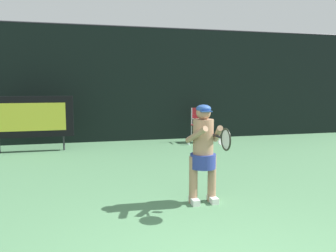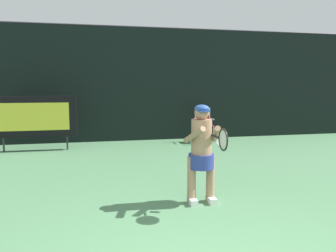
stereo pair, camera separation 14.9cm
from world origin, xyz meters
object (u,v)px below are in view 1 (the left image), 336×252
(tennis_player, at_px, (203,149))
(tennis_racket, at_px, (225,139))
(umpire_chair, at_px, (200,122))
(water_bottle, at_px, (188,141))
(scoreboard, at_px, (31,117))

(tennis_player, relative_size, tennis_racket, 2.50)
(umpire_chair, distance_m, tennis_player, 5.68)
(umpire_chair, xyz_separation_m, water_bottle, (-0.52, -0.45, -0.50))
(umpire_chair, bearing_deg, tennis_player, -108.90)
(scoreboard, bearing_deg, tennis_racket, -59.40)
(water_bottle, xyz_separation_m, tennis_racket, (-1.19, -5.45, 0.94))
(tennis_racket, bearing_deg, umpire_chair, 79.72)
(umpire_chair, bearing_deg, water_bottle, -139.33)
(water_bottle, relative_size, tennis_racket, 0.44)
(tennis_racket, bearing_deg, scoreboard, 126.55)
(water_bottle, bearing_deg, tennis_player, -104.95)
(scoreboard, relative_size, tennis_racket, 3.65)
(scoreboard, height_order, umpire_chair, scoreboard)
(tennis_player, bearing_deg, umpire_chair, 71.10)
(umpire_chair, xyz_separation_m, tennis_racket, (-1.72, -5.90, 0.44))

